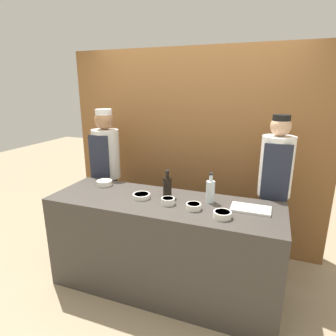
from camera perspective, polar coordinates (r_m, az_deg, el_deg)
ground_plane at (r=3.11m, az=-0.99°, el=-22.94°), size 14.00×14.00×0.00m
cabinet_wall at (r=3.50m, az=5.23°, el=3.55°), size 3.14×0.18×2.40m
counter at (r=2.83m, az=-1.04°, el=-15.52°), size 2.18×0.71×0.94m
sauce_bowl_yellow at (r=2.54m, az=-0.00°, el=-6.66°), size 0.12×0.12×0.06m
sauce_bowl_orange at (r=2.33m, az=10.99°, el=-9.20°), size 0.15×0.15×0.05m
sauce_bowl_brown at (r=2.45m, az=5.21°, el=-7.73°), size 0.13×0.13×0.05m
sauce_bowl_white at (r=3.09m, az=-12.80°, el=-2.90°), size 0.16×0.16×0.05m
sauce_bowl_green at (r=2.69m, az=-5.41°, el=-5.60°), size 0.17×0.17×0.04m
cutting_board at (r=2.53m, az=16.46°, el=-7.97°), size 0.33×0.19×0.02m
bottle_soy at (r=2.69m, az=-0.07°, el=-3.73°), size 0.08×0.08×0.26m
bottle_clear at (r=2.58m, az=8.60°, el=-4.61°), size 0.08×0.08×0.28m
chef_left at (r=3.52m, az=-12.25°, el=-0.86°), size 0.32×0.32×1.71m
chef_right at (r=3.00m, az=20.62°, el=-4.74°), size 0.31×0.31×1.71m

